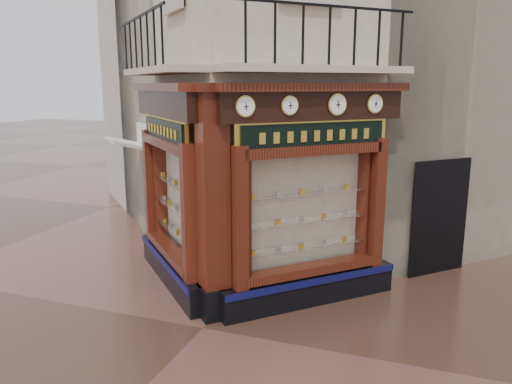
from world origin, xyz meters
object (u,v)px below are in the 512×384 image
at_px(clock_d, 375,104).
at_px(signboard_left, 165,130).
at_px(clock_a, 245,106).
at_px(corner_pilaster, 213,207).
at_px(awning, 132,243).
at_px(signboard_right, 315,135).
at_px(clock_c, 337,104).
at_px(clock_b, 290,105).

height_order(clock_d, signboard_left, clock_d).
bearing_deg(clock_a, clock_d, 0.00).
distance_m(corner_pilaster, awning, 5.13).
distance_m(corner_pilaster, clock_a, 1.77).
distance_m(awning, signboard_right, 6.33).
bearing_deg(clock_a, awning, 99.93).
bearing_deg(clock_c, signboard_left, 138.08).
xyz_separation_m(corner_pilaster, awning, (-3.69, 2.99, -1.95)).
xyz_separation_m(clock_a, signboard_right, (0.88, 1.03, -0.52)).
xyz_separation_m(clock_a, clock_c, (1.21, 1.21, 0.00)).
distance_m(clock_b, clock_c, 0.92).
distance_m(clock_b, clock_d, 1.71).
distance_m(corner_pilaster, clock_d, 3.38).
xyz_separation_m(clock_d, awning, (-6.05, 1.24, -3.62)).
relative_size(corner_pilaster, signboard_left, 1.99).
height_order(corner_pilaster, clock_b, corner_pilaster).
relative_size(clock_d, signboard_right, 0.16).
bearing_deg(awning, signboard_left, -176.47).
height_order(clock_d, awning, clock_d).
bearing_deg(awning, clock_b, -161.86).
bearing_deg(clock_a, clock_c, 0.00).
height_order(clock_d, signboard_right, clock_d).
height_order(clock_b, clock_c, clock_c).
bearing_deg(signboard_right, clock_b, -168.88).
bearing_deg(signboard_left, clock_b, -145.36).
distance_m(clock_c, signboard_left, 3.30).
height_order(clock_c, signboard_left, clock_c).
bearing_deg(signboard_left, clock_c, -131.92).
bearing_deg(corner_pilaster, awning, 96.04).
height_order(clock_a, awning, clock_a).
bearing_deg(clock_c, clock_a, -180.00).
bearing_deg(awning, clock_a, -170.07).
xyz_separation_m(awning, signboard_right, (5.15, -1.97, 3.10)).
relative_size(clock_d, awning, 0.24).
relative_size(clock_b, signboard_right, 0.15).
distance_m(corner_pilaster, clock_b, 2.10).
distance_m(clock_a, clock_d, 2.50).
height_order(clock_b, clock_d, clock_d).
bearing_deg(clock_d, signboard_right, 174.51).
relative_size(corner_pilaster, clock_d, 11.91).
xyz_separation_m(signboard_left, signboard_right, (2.92, -0.00, 0.00)).
bearing_deg(clock_d, clock_c, 180.00).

